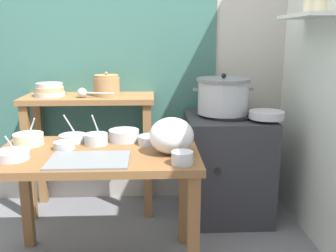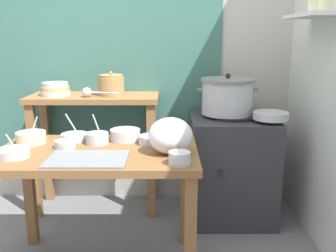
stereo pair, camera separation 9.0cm
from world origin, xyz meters
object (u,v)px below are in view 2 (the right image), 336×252
object	(u,v)px
prep_bowl_0	(151,139)
prep_bowl_5	(97,138)
bowl_stack_enamel	(55,89)
prep_bowl_2	(30,137)
wide_pan	(270,116)
serving_tray	(87,159)
prep_bowl_3	(74,137)
back_shelf_table	(94,124)
ladle	(88,92)
prep_bowl_6	(179,158)
prep_bowl_4	(125,134)
prep_table	(97,169)
stove_block	(230,167)
prep_bowl_1	(12,153)
prep_bowl_7	(65,144)
steamer_pot	(227,96)
clay_pot	(111,85)
plastic_bag	(170,136)

from	to	relation	value
prep_bowl_0	prep_bowl_5	xyz separation A→B (m)	(-0.32, 0.01, 0.01)
bowl_stack_enamel	prep_bowl_2	bearing A→B (deg)	-86.79
bowl_stack_enamel	wide_pan	bearing A→B (deg)	-10.62
serving_tray	prep_bowl_3	xyz separation A→B (m)	(-0.15, 0.37, 0.02)
back_shelf_table	wide_pan	bearing A→B (deg)	-13.21
ladle	serving_tray	xyz separation A→B (m)	(0.17, -0.89, -0.21)
prep_bowl_6	prep_bowl_4	bearing A→B (deg)	125.04
prep_table	prep_bowl_5	size ratio (longest dim) A/B	6.07
stove_block	ladle	bearing A→B (deg)	177.97
serving_tray	prep_bowl_3	distance (m)	0.40
stove_block	prep_bowl_1	bearing A→B (deg)	-147.44
wide_pan	prep_bowl_5	xyz separation A→B (m)	(-1.10, -0.39, -0.05)
bowl_stack_enamel	prep_bowl_7	bearing A→B (deg)	-71.00
prep_table	ladle	xyz separation A→B (m)	(-0.19, 0.72, 0.33)
stove_block	steamer_pot	bearing A→B (deg)	153.38
clay_pot	prep_bowl_2	bearing A→B (deg)	-119.43
prep_bowl_4	wide_pan	bearing A→B (deg)	18.23
back_shelf_table	stove_block	bearing A→B (deg)	-7.28
prep_bowl_1	prep_bowl_7	world-z (taller)	prep_bowl_1
stove_block	prep_bowl_1	xyz separation A→B (m)	(-1.26, -0.81, 0.36)
prep_table	prep_bowl_1	bearing A→B (deg)	-162.83
clay_pot	prep_bowl_5	size ratio (longest dim) A/B	1.06
prep_bowl_3	bowl_stack_enamel	bearing A→B (deg)	114.65
prep_bowl_7	prep_bowl_3	bearing A→B (deg)	84.44
plastic_bag	prep_bowl_3	size ratio (longest dim) A/B	1.40
bowl_stack_enamel	ladle	bearing A→B (deg)	-18.43
prep_bowl_1	prep_bowl_2	size ratio (longest dim) A/B	1.01
stove_block	prep_bowl_3	size ratio (longest dim) A/B	4.64
clay_pot	stove_block	bearing A→B (deg)	-8.36
steamer_pot	wide_pan	distance (m)	0.34
back_shelf_table	stove_block	xyz separation A→B (m)	(1.02, -0.13, -0.30)
steamer_pot	bowl_stack_enamel	bearing A→B (deg)	175.29
prep_table	prep_bowl_7	bearing A→B (deg)	166.39
prep_bowl_0	prep_bowl_4	bearing A→B (deg)	152.57
prep_table	back_shelf_table	world-z (taller)	back_shelf_table
prep_table	prep_bowl_0	world-z (taller)	prep_bowl_0
serving_tray	prep_bowl_1	xyz separation A→B (m)	(-0.39, 0.04, 0.02)
prep_bowl_3	prep_bowl_7	bearing A→B (deg)	-95.56
steamer_pot	prep_bowl_1	world-z (taller)	steamer_pot
stove_block	prep_bowl_6	size ratio (longest dim) A/B	7.23
back_shelf_table	prep_bowl_4	distance (m)	0.68
back_shelf_table	ladle	distance (m)	0.27
serving_tray	plastic_bag	distance (m)	0.44
bowl_stack_enamel	prep_bowl_7	world-z (taller)	bowl_stack_enamel
steamer_pot	prep_bowl_4	world-z (taller)	steamer_pot
plastic_bag	wide_pan	world-z (taller)	plastic_bag
ladle	prep_bowl_1	bearing A→B (deg)	-104.82
prep_bowl_0	prep_bowl_6	xyz separation A→B (m)	(0.15, -0.36, 0.01)
prep_table	prep_bowl_6	size ratio (longest dim) A/B	10.20
prep_bowl_3	prep_bowl_5	distance (m)	0.17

